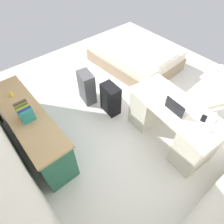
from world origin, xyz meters
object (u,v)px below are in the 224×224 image
laptop (177,108)px  cell_phone_near_laptop (204,118)px  office_chair (209,98)px  suitcase_black (111,99)px  suitcase_spare_grey (87,87)px  bed (135,56)px  desk_lamp (215,118)px  computer_mouse (165,98)px  figurine_small (10,93)px  credenza (33,129)px  desk (171,123)px

laptop → cell_phone_near_laptop: size_ratio=2.42×
office_chair → laptop: laptop is taller
suitcase_black → suitcase_spare_grey: size_ratio=0.93×
bed → desk_lamp: 2.75m
computer_mouse → cell_phone_near_laptop: size_ratio=0.74×
figurine_small → credenza: bearing=-179.8°
office_chair → cell_phone_near_laptop: office_chair is taller
laptop → figurine_small: laptop is taller
credenza → computer_mouse: size_ratio=18.00×
bed → laptop: size_ratio=5.99×
suitcase_black → desk: bearing=-160.3°
credenza → suitcase_black: size_ratio=3.06×
desk → cell_phone_near_laptop: size_ratio=10.99×
figurine_small → desk: bearing=-135.2°
suitcase_black → computer_mouse: computer_mouse is taller
desk → desk_lamp: 0.80m
bed → figurine_small: size_ratio=17.93×
suitcase_spare_grey → laptop: laptop is taller
desk → credenza: bearing=53.2°
credenza → cell_phone_near_laptop: 2.47m
cell_phone_near_laptop → desk_lamp: bearing=118.1°
computer_mouse → desk: bearing=-171.8°
cell_phone_near_laptop → desk: bearing=-1.0°
desk → suitcase_spare_grey: (1.62, 0.48, -0.08)m
credenza → figurine_small: 0.63m
credenza → suitcase_black: 1.40m
laptop → desk_lamp: desk_lamp is taller
laptop → desk_lamp: 0.51m
desk → suitcase_spare_grey: 1.69m
suitcase_spare_grey → credenza: bearing=114.8°
suitcase_spare_grey → cell_phone_near_laptop: 2.11m
bed → figurine_small: bearing=93.1°
office_chair → credenza: office_chair is taller
bed → laptop: bearing=148.6°
credenza → computer_mouse: (-1.06, -1.70, 0.38)m
suitcase_black → cell_phone_near_laptop: (-1.46, -0.42, 0.46)m
desk_lamp → suitcase_spare_grey: bearing=11.3°
suitcase_spare_grey → figurine_small: figurine_small is taller
bed → office_chair: bearing=174.8°
office_chair → desk: bearing=84.2°
office_chair → credenza: 2.96m
suitcase_black → desk_lamp: 1.77m
desk_lamp → laptop: bearing=3.1°
desk_lamp → cell_phone_near_laptop: bearing=-46.4°
laptop → figurine_small: 2.41m
laptop → desk_lamp: (-0.47, -0.03, 0.21)m
cell_phone_near_laptop → figurine_small: 2.77m
suitcase_black → computer_mouse: bearing=-157.2°
desk → figurine_small: bearing=44.8°
bed → suitcase_black: (-0.78, 1.41, 0.05)m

